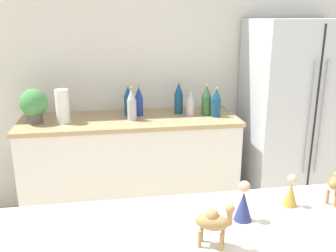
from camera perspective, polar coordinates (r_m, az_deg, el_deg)
wall_back at (r=3.47m, az=0.09°, el=9.00°), size 8.00×0.06×2.55m
back_counter at (r=3.33m, az=-5.63°, el=-6.20°), size 1.83×0.63×0.90m
refrigerator at (r=3.53m, az=18.63°, el=1.25°), size 0.83×0.70×1.70m
potted_plant at (r=3.16m, az=-19.78°, el=3.15°), size 0.22×0.22×0.28m
paper_towel_roll at (r=3.11m, az=-15.78°, el=2.91°), size 0.11×0.11×0.27m
back_bottle_0 at (r=3.20m, az=7.37°, el=3.49°), size 0.08×0.08×0.25m
back_bottle_1 at (r=3.23m, az=3.41°, el=3.56°), size 0.08×0.08×0.23m
back_bottle_2 at (r=3.24m, az=5.88°, el=3.88°), size 0.08×0.08×0.27m
back_bottle_3 at (r=3.08m, az=-5.55°, el=3.27°), size 0.08×0.08×0.28m
back_bottle_4 at (r=3.22m, az=-4.46°, el=3.75°), size 0.07×0.07×0.26m
back_bottle_5 at (r=3.23m, az=-6.07°, el=3.82°), size 0.07×0.07×0.27m
back_bottle_6 at (r=3.28m, az=1.63°, el=4.26°), size 0.08×0.08×0.29m
camel_figurine_second at (r=1.28m, az=6.96°, el=-14.18°), size 0.13×0.10×0.16m
wise_man_figurine_crimson at (r=1.46m, az=11.42°, el=-11.48°), size 0.07×0.07×0.16m
wise_man_figurine_purple at (r=1.61m, az=18.21°, el=-9.59°), size 0.06×0.06×0.14m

